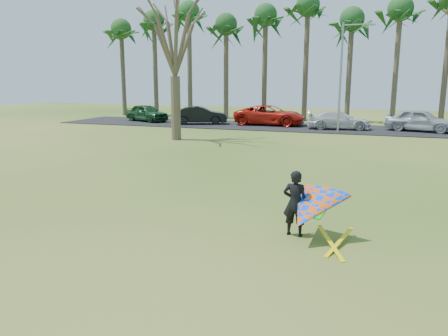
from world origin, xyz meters
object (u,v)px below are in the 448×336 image
(car_2, at_px, (270,115))
(car_3, at_px, (339,120))
(bare_tree_left, at_px, (174,33))
(kite_flyer, at_px, (309,208))
(car_4, at_px, (420,120))
(streetlight, at_px, (343,73))
(car_0, at_px, (147,113))
(car_1, at_px, (200,115))

(car_2, relative_size, car_3, 1.24)
(bare_tree_left, bearing_deg, car_3, 44.16)
(car_3, relative_size, kite_flyer, 2.07)
(car_2, xyz_separation_m, car_4, (11.99, -0.74, -0.00))
(car_2, xyz_separation_m, kite_flyer, (7.42, -26.63, -0.07))
(streetlight, relative_size, car_4, 1.59)
(car_0, distance_m, car_3, 17.82)
(car_1, relative_size, car_3, 0.96)
(car_1, relative_size, car_4, 0.95)
(bare_tree_left, relative_size, car_3, 1.96)
(car_3, xyz_separation_m, car_4, (6.04, 0.49, 0.14))
(bare_tree_left, relative_size, car_0, 2.07)
(car_4, distance_m, kite_flyer, 26.29)
(car_4, bearing_deg, car_3, 109.38)
(streetlight, relative_size, kite_flyer, 3.35)
(car_0, relative_size, car_2, 0.76)
(car_2, xyz_separation_m, car_3, (5.95, -1.24, -0.14))
(kite_flyer, bearing_deg, car_1, 118.02)
(streetlight, distance_m, kite_flyer, 23.17)
(car_2, bearing_deg, car_1, 102.08)
(bare_tree_left, xyz_separation_m, car_1, (-2.21, 9.51, -6.07))
(bare_tree_left, height_order, car_2, bare_tree_left)
(car_1, xyz_separation_m, car_2, (6.08, 1.27, 0.07))
(car_3, bearing_deg, car_1, 82.41)
(bare_tree_left, xyz_separation_m, streetlight, (10.16, 7.00, -2.45))
(car_4, bearing_deg, car_0, 104.25)
(streetlight, bearing_deg, car_3, 97.50)
(bare_tree_left, relative_size, car_2, 1.57)
(car_4, bearing_deg, car_2, 101.17)
(car_2, bearing_deg, car_3, -101.42)
(car_1, bearing_deg, car_0, 61.14)
(car_0, height_order, kite_flyer, kite_flyer)
(car_2, bearing_deg, car_0, 92.97)
(car_2, relative_size, car_4, 1.23)
(car_4, height_order, kite_flyer, kite_flyer)
(bare_tree_left, distance_m, car_0, 14.31)
(car_3, height_order, kite_flyer, kite_flyer)
(bare_tree_left, distance_m, car_3, 15.01)
(car_0, xyz_separation_m, car_3, (17.80, -0.69, -0.08))
(kite_flyer, bearing_deg, car_4, 79.99)
(bare_tree_left, distance_m, car_1, 11.50)
(streetlight, distance_m, car_0, 18.77)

